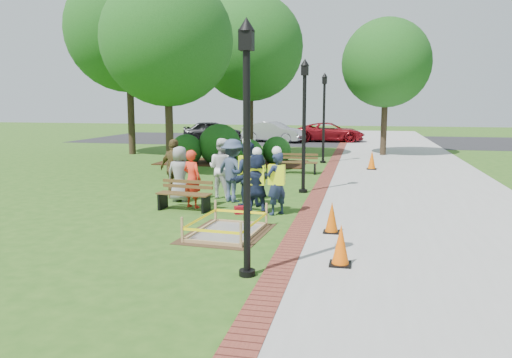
% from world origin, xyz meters
% --- Properties ---
extents(ground, '(100.00, 100.00, 0.00)m').
position_xyz_m(ground, '(0.00, 0.00, 0.00)').
color(ground, '#285116').
rests_on(ground, ground).
extents(sidewalk, '(6.00, 60.00, 0.02)m').
position_xyz_m(sidewalk, '(5.00, 10.00, 0.01)').
color(sidewalk, '#9E9E99').
rests_on(sidewalk, ground).
extents(brick_edging, '(0.50, 60.00, 0.03)m').
position_xyz_m(brick_edging, '(1.75, 10.00, 0.01)').
color(brick_edging, maroon).
rests_on(brick_edging, ground).
extents(mulch_bed, '(7.00, 3.00, 0.05)m').
position_xyz_m(mulch_bed, '(-3.00, 12.00, 0.02)').
color(mulch_bed, '#381E0F').
rests_on(mulch_bed, ground).
extents(parking_lot, '(36.00, 12.00, 0.01)m').
position_xyz_m(parking_lot, '(0.00, 27.00, 0.00)').
color(parking_lot, black).
rests_on(parking_lot, ground).
extents(wet_concrete_pad, '(1.89, 2.43, 0.55)m').
position_xyz_m(wet_concrete_pad, '(0.19, -0.45, 0.23)').
color(wet_concrete_pad, '#47331E').
rests_on(wet_concrete_pad, ground).
extents(bench_near, '(1.53, 0.65, 0.81)m').
position_xyz_m(bench_near, '(-1.60, 1.64, 0.26)').
color(bench_near, brown).
rests_on(bench_near, ground).
extents(bench_far, '(1.52, 0.54, 0.81)m').
position_xyz_m(bench_far, '(0.58, 9.21, 0.26)').
color(bench_far, '#543E1C').
rests_on(bench_far, ground).
extents(cone_front, '(0.39, 0.39, 0.77)m').
position_xyz_m(cone_front, '(2.78, -2.16, 0.37)').
color(cone_front, black).
rests_on(cone_front, ground).
extents(cone_back, '(0.37, 0.37, 0.72)m').
position_xyz_m(cone_back, '(2.48, 0.08, 0.35)').
color(cone_back, black).
rests_on(cone_back, ground).
extents(cone_far, '(0.41, 0.41, 0.82)m').
position_xyz_m(cone_far, '(3.50, 11.01, 0.39)').
color(cone_far, black).
rests_on(cone_far, ground).
extents(toolbox, '(0.45, 0.36, 0.20)m').
position_xyz_m(toolbox, '(0.04, 1.57, 0.10)').
color(toolbox, maroon).
rests_on(toolbox, ground).
extents(lamp_near, '(0.28, 0.28, 4.26)m').
position_xyz_m(lamp_near, '(1.25, -3.00, 2.48)').
color(lamp_near, black).
rests_on(lamp_near, ground).
extents(lamp_mid, '(0.28, 0.28, 4.26)m').
position_xyz_m(lamp_mid, '(1.25, 5.00, 2.48)').
color(lamp_mid, black).
rests_on(lamp_mid, ground).
extents(lamp_far, '(0.28, 0.28, 4.26)m').
position_xyz_m(lamp_far, '(1.25, 13.00, 2.48)').
color(lamp_far, black).
rests_on(lamp_far, ground).
extents(tree_left, '(5.22, 5.22, 7.94)m').
position_xyz_m(tree_left, '(-4.59, 8.12, 5.32)').
color(tree_left, '#3D2D1E').
rests_on(tree_left, ground).
extents(tree_back, '(5.49, 5.49, 8.41)m').
position_xyz_m(tree_back, '(-2.73, 14.71, 5.65)').
color(tree_back, '#3D2D1E').
rests_on(tree_back, ground).
extents(tree_right, '(4.74, 4.74, 7.32)m').
position_xyz_m(tree_right, '(4.19, 17.16, 4.94)').
color(tree_right, '#3D2D1E').
rests_on(tree_right, ground).
extents(tree_far, '(6.67, 6.67, 10.07)m').
position_xyz_m(tree_far, '(-9.54, 14.84, 6.72)').
color(tree_far, '#3D2D1E').
rests_on(tree_far, ground).
extents(shrub_a, '(1.52, 1.52, 1.52)m').
position_xyz_m(shrub_a, '(-5.06, 11.34, 0.00)').
color(shrub_a, '#164513').
rests_on(shrub_a, ground).
extents(shrub_b, '(2.03, 2.03, 2.03)m').
position_xyz_m(shrub_b, '(-3.58, 11.92, 0.00)').
color(shrub_b, '#164513').
rests_on(shrub_b, ground).
extents(shrub_c, '(1.30, 1.30, 1.30)m').
position_xyz_m(shrub_c, '(-2.04, 11.47, 0.00)').
color(shrub_c, '#164513').
rests_on(shrub_c, ground).
extents(shrub_d, '(1.38, 1.38, 1.38)m').
position_xyz_m(shrub_d, '(-0.92, 12.47, 0.00)').
color(shrub_d, '#164513').
rests_on(shrub_d, ground).
extents(shrub_e, '(0.97, 0.97, 0.97)m').
position_xyz_m(shrub_e, '(-3.22, 12.70, 0.00)').
color(shrub_e, '#164513').
rests_on(shrub_e, ground).
extents(casual_person_a, '(0.53, 0.35, 1.64)m').
position_xyz_m(casual_person_a, '(-2.14, 2.79, 0.82)').
color(casual_person_a, gray).
rests_on(casual_person_a, ground).
extents(casual_person_b, '(0.60, 0.50, 1.61)m').
position_xyz_m(casual_person_b, '(-1.50, 2.04, 0.81)').
color(casual_person_b, '#F8331D').
rests_on(casual_person_b, ground).
extents(casual_person_c, '(0.67, 0.53, 1.83)m').
position_xyz_m(casual_person_c, '(-1.08, 3.56, 0.92)').
color(casual_person_c, white).
rests_on(casual_person_c, ground).
extents(casual_person_d, '(0.67, 0.55, 1.82)m').
position_xyz_m(casual_person_d, '(-2.46, 3.17, 0.91)').
color(casual_person_d, brown).
rests_on(casual_person_d, ground).
extents(casual_person_e, '(0.70, 0.62, 1.85)m').
position_xyz_m(casual_person_e, '(-0.59, 3.06, 0.92)').
color(casual_person_e, '#36445E').
rests_on(casual_person_e, ground).
extents(hivis_worker_a, '(0.55, 0.40, 1.76)m').
position_xyz_m(hivis_worker_a, '(0.42, 1.69, 0.88)').
color(hivis_worker_a, '#181A3E').
rests_on(hivis_worker_a, ground).
extents(hivis_worker_b, '(0.60, 0.62, 1.80)m').
position_xyz_m(hivis_worker_b, '(0.95, 1.66, 0.90)').
color(hivis_worker_b, '#1A2B45').
rests_on(hivis_worker_b, ground).
extents(hivis_worker_c, '(0.64, 0.48, 1.96)m').
position_xyz_m(hivis_worker_c, '(-0.07, 2.58, 0.97)').
color(hivis_worker_c, '#182A40').
rests_on(hivis_worker_c, ground).
extents(parked_car_a, '(2.85, 5.21, 1.61)m').
position_xyz_m(parked_car_a, '(-7.87, 24.74, 0.00)').
color(parked_car_a, black).
rests_on(parked_car_a, ground).
extents(parked_car_b, '(3.29, 5.29, 1.60)m').
position_xyz_m(parked_car_b, '(-3.22, 24.47, 0.00)').
color(parked_car_b, '#A9A9AE').
rests_on(parked_car_b, ground).
extents(parked_car_c, '(2.26, 4.73, 1.51)m').
position_xyz_m(parked_car_c, '(0.71, 25.79, 0.00)').
color(parked_car_c, maroon).
rests_on(parked_car_c, ground).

